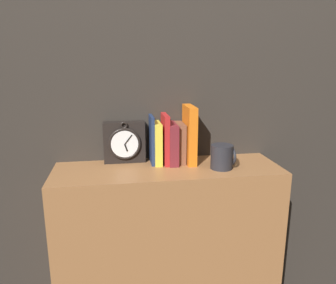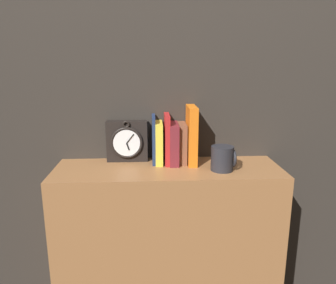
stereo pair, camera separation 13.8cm
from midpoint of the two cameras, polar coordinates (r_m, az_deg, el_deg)
name	(u,v)px [view 1 (the left image)]	position (r m, az deg, el deg)	size (l,w,h in m)	color
wall_back	(162,61)	(1.52, -3.80, 13.96)	(6.00, 0.05, 2.60)	#2D2823
bookshelf	(168,255)	(1.60, -2.61, -19.18)	(0.98, 0.31, 0.85)	#936038
clock	(124,142)	(1.49, -10.24, -0.09)	(0.18, 0.07, 0.19)	black
book_slot0_navy	(152,140)	(1.46, -5.55, 0.38)	(0.01, 0.12, 0.21)	navy
book_slot1_yellow	(157,143)	(1.46, -4.62, -0.20)	(0.03, 0.13, 0.18)	yellow
book_slot2_red	(164,139)	(1.45, -3.36, 0.49)	(0.02, 0.14, 0.22)	#AD1F1F
book_slot3_maroon	(172,143)	(1.46, -2.04, -0.26)	(0.04, 0.15, 0.18)	maroon
book_slot4_brown	(180,143)	(1.47, -0.58, -0.14)	(0.03, 0.13, 0.18)	brown
book_slot5_orange	(189,134)	(1.46, 1.07, 1.29)	(0.04, 0.15, 0.26)	orange
mug	(222,157)	(1.40, 6.70, -2.61)	(0.10, 0.09, 0.10)	#232328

